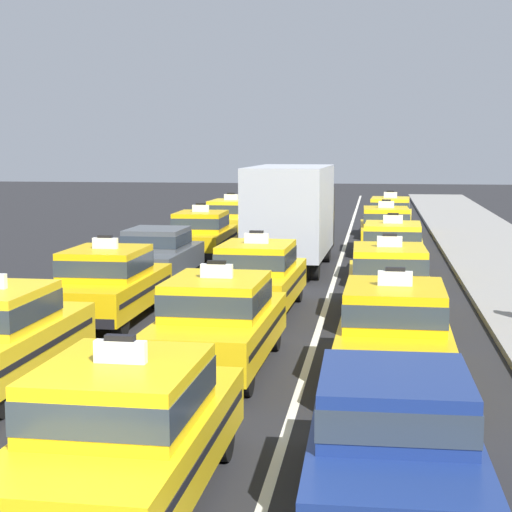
{
  "coord_description": "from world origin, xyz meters",
  "views": [
    {
      "loc": [
        2.78,
        -6.27,
        3.96
      ],
      "look_at": [
        -0.04,
        13.86,
        1.3
      ],
      "focal_mm": 60.31,
      "sensor_mm": 36.0,
      "label": 1
    }
  ],
  "objects_px": {
    "taxi_left_third": "(108,283)",
    "taxi_right_second": "(394,331)",
    "taxi_right_third": "(389,280)",
    "sedan_left_fourth": "(158,254)",
    "taxi_right_fifth": "(386,229)",
    "taxi_center_third": "(257,276)",
    "sedan_right_nearest": "(394,438)",
    "taxi_right_sixth": "(390,216)",
    "box_truck_center_fourth": "(293,213)",
    "taxi_right_fourth": "(392,250)",
    "taxi_left_fifth": "(201,235)",
    "taxi_center_second": "(218,321)",
    "taxi_left_sixth": "(232,219)",
    "taxi_center_nearest": "(125,431)"
  },
  "relations": [
    {
      "from": "taxi_center_third",
      "to": "sedan_right_nearest",
      "type": "xyz_separation_m",
      "value": [
        2.97,
        -10.8,
        -0.03
      ]
    },
    {
      "from": "taxi_right_sixth",
      "to": "taxi_left_fifth",
      "type": "bearing_deg",
      "value": -126.78
    },
    {
      "from": "sedan_right_nearest",
      "to": "taxi_left_sixth",
      "type": "bearing_deg",
      "value": 103.31
    },
    {
      "from": "sedan_left_fourth",
      "to": "taxi_right_fifth",
      "type": "distance_m",
      "value": 10.18
    },
    {
      "from": "taxi_left_third",
      "to": "taxi_right_third",
      "type": "height_order",
      "value": "same"
    },
    {
      "from": "taxi_center_nearest",
      "to": "taxi_right_sixth",
      "type": "bearing_deg",
      "value": 83.51
    },
    {
      "from": "taxi_left_third",
      "to": "sedan_left_fourth",
      "type": "xyz_separation_m",
      "value": [
        -0.23,
        5.38,
        -0.03
      ]
    },
    {
      "from": "sedan_left_fourth",
      "to": "taxi_right_sixth",
      "type": "bearing_deg",
      "value": 63.75
    },
    {
      "from": "taxi_right_fifth",
      "to": "taxi_right_fourth",
      "type": "bearing_deg",
      "value": -88.73
    },
    {
      "from": "taxi_left_third",
      "to": "taxi_right_second",
      "type": "bearing_deg",
      "value": -33.69
    },
    {
      "from": "taxi_right_fourth",
      "to": "taxi_right_fifth",
      "type": "bearing_deg",
      "value": 91.27
    },
    {
      "from": "taxi_left_sixth",
      "to": "taxi_center_second",
      "type": "relative_size",
      "value": 1.0
    },
    {
      "from": "taxi_center_second",
      "to": "taxi_right_second",
      "type": "height_order",
      "value": "same"
    },
    {
      "from": "taxi_left_fifth",
      "to": "taxi_center_second",
      "type": "xyz_separation_m",
      "value": [
        3.19,
        -14.12,
        0.0
      ]
    },
    {
      "from": "taxi_right_fifth",
      "to": "taxi_center_second",
      "type": "bearing_deg",
      "value": -100.26
    },
    {
      "from": "taxi_center_third",
      "to": "taxi_left_third",
      "type": "bearing_deg",
      "value": -155.3
    },
    {
      "from": "taxi_left_fifth",
      "to": "taxi_right_third",
      "type": "bearing_deg",
      "value": -55.84
    },
    {
      "from": "sedan_left_fourth",
      "to": "taxi_right_sixth",
      "type": "height_order",
      "value": "taxi_right_sixth"
    },
    {
      "from": "taxi_right_sixth",
      "to": "box_truck_center_fourth",
      "type": "bearing_deg",
      "value": -107.69
    },
    {
      "from": "taxi_left_third",
      "to": "taxi_right_third",
      "type": "distance_m",
      "value": 6.34
    },
    {
      "from": "taxi_right_third",
      "to": "taxi_left_third",
      "type": "bearing_deg",
      "value": -168.96
    },
    {
      "from": "taxi_right_third",
      "to": "taxi_right_fifth",
      "type": "height_order",
      "value": "same"
    },
    {
      "from": "taxi_center_third",
      "to": "taxi_right_fifth",
      "type": "xyz_separation_m",
      "value": [
        3.1,
        11.74,
        0.0
      ]
    },
    {
      "from": "taxi_left_fifth",
      "to": "taxi_right_second",
      "type": "xyz_separation_m",
      "value": [
        6.23,
        -14.53,
        0.0
      ]
    },
    {
      "from": "taxi_left_third",
      "to": "box_truck_center_fourth",
      "type": "xyz_separation_m",
      "value": [
        3.29,
        8.95,
        0.9
      ]
    },
    {
      "from": "taxi_right_third",
      "to": "sedan_left_fourth",
      "type": "bearing_deg",
      "value": 147.21
    },
    {
      "from": "taxi_center_second",
      "to": "sedan_right_nearest",
      "type": "distance_m",
      "value": 6.31
    },
    {
      "from": "taxi_center_third",
      "to": "taxi_right_fourth",
      "type": "bearing_deg",
      "value": 59.81
    },
    {
      "from": "taxi_right_fifth",
      "to": "taxi_left_sixth",
      "type": "bearing_deg",
      "value": 151.51
    },
    {
      "from": "sedan_left_fourth",
      "to": "taxi_left_sixth",
      "type": "bearing_deg",
      "value": 88.78
    },
    {
      "from": "taxi_left_third",
      "to": "taxi_center_nearest",
      "type": "xyz_separation_m",
      "value": [
        3.26,
        -9.6,
        0.0
      ]
    },
    {
      "from": "taxi_left_fifth",
      "to": "sedan_right_nearest",
      "type": "height_order",
      "value": "taxi_left_fifth"
    },
    {
      "from": "sedan_left_fourth",
      "to": "taxi_left_sixth",
      "type": "distance_m",
      "value": 11.23
    },
    {
      "from": "taxi_right_fourth",
      "to": "taxi_center_second",
      "type": "bearing_deg",
      "value": -106.57
    },
    {
      "from": "sedan_right_nearest",
      "to": "taxi_right_third",
      "type": "height_order",
      "value": "taxi_right_third"
    },
    {
      "from": "taxi_left_sixth",
      "to": "taxi_center_third",
      "type": "bearing_deg",
      "value": -78.18
    },
    {
      "from": "taxi_left_fifth",
      "to": "taxi_right_fourth",
      "type": "xyz_separation_m",
      "value": [
        6.4,
        -3.34,
        0.0
      ]
    },
    {
      "from": "taxi_center_nearest",
      "to": "sedan_right_nearest",
      "type": "height_order",
      "value": "taxi_center_nearest"
    },
    {
      "from": "taxi_center_nearest",
      "to": "taxi_right_fourth",
      "type": "bearing_deg",
      "value": 79.28
    },
    {
      "from": "taxi_left_third",
      "to": "sedan_left_fourth",
      "type": "bearing_deg",
      "value": 92.48
    },
    {
      "from": "taxi_right_fourth",
      "to": "taxi_right_sixth",
      "type": "relative_size",
      "value": 0.99
    },
    {
      "from": "taxi_left_fifth",
      "to": "taxi_right_sixth",
      "type": "xyz_separation_m",
      "value": [
        6.51,
        8.71,
        0.0
      ]
    },
    {
      "from": "sedan_right_nearest",
      "to": "taxi_right_third",
      "type": "xyz_separation_m",
      "value": [
        0.09,
        10.55,
        0.03
      ]
    },
    {
      "from": "taxi_center_third",
      "to": "taxi_left_sixth",
      "type": "bearing_deg",
      "value": 101.82
    },
    {
      "from": "taxi_left_third",
      "to": "taxi_right_fifth",
      "type": "height_order",
      "value": "same"
    },
    {
      "from": "taxi_left_third",
      "to": "taxi_left_fifth",
      "type": "distance_m",
      "value": 10.37
    },
    {
      "from": "taxi_left_fifth",
      "to": "box_truck_center_fourth",
      "type": "distance_m",
      "value": 3.68
    },
    {
      "from": "taxi_right_second",
      "to": "taxi_center_second",
      "type": "bearing_deg",
      "value": 172.28
    },
    {
      "from": "taxi_left_fifth",
      "to": "taxi_center_second",
      "type": "bearing_deg",
      "value": -77.26
    },
    {
      "from": "taxi_left_fifth",
      "to": "taxi_right_fourth",
      "type": "distance_m",
      "value": 7.22
    }
  ]
}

